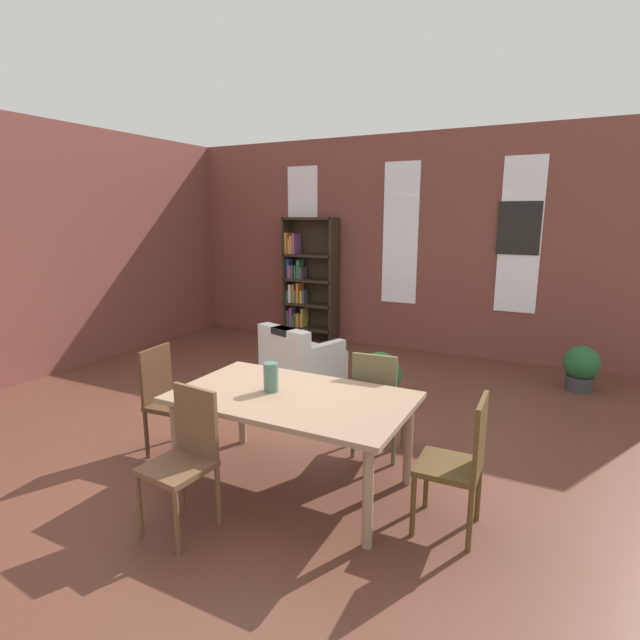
% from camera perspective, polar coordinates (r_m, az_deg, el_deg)
% --- Properties ---
extents(ground_plane, '(9.47, 9.47, 0.00)m').
position_cam_1_polar(ground_plane, '(4.89, -4.77, -13.05)').
color(ground_plane, brown).
extents(back_wall_brick, '(8.29, 0.12, 3.26)m').
position_cam_1_polar(back_wall_brick, '(7.77, 9.43, 8.64)').
color(back_wall_brick, brown).
rests_on(back_wall_brick, ground).
extents(left_wall_brick, '(0.12, 8.15, 3.26)m').
position_cam_1_polar(left_wall_brick, '(7.14, -31.38, 6.76)').
color(left_wall_brick, brown).
rests_on(left_wall_brick, ground).
extents(window_pane_0, '(0.55, 0.02, 2.12)m').
position_cam_1_polar(window_pane_0, '(8.37, -2.01, 10.15)').
color(window_pane_0, white).
extents(window_pane_1, '(0.55, 0.02, 2.12)m').
position_cam_1_polar(window_pane_1, '(7.69, 9.31, 9.83)').
color(window_pane_1, white).
extents(window_pane_2, '(0.55, 0.02, 2.12)m').
position_cam_1_polar(window_pane_2, '(7.35, 22.17, 9.01)').
color(window_pane_2, white).
extents(dining_table, '(1.78, 1.05, 0.75)m').
position_cam_1_polar(dining_table, '(3.78, -3.23, -9.77)').
color(dining_table, '#96765C').
rests_on(dining_table, ground).
extents(vase_on_table, '(0.12, 0.12, 0.22)m').
position_cam_1_polar(vase_on_table, '(3.81, -5.70, -6.59)').
color(vase_on_table, '#4C7266').
rests_on(vase_on_table, dining_table).
extents(tealight_candle_0, '(0.04, 0.04, 0.03)m').
position_cam_1_polar(tealight_candle_0, '(3.87, -5.40, -7.80)').
color(tealight_candle_0, silver).
rests_on(tealight_candle_0, dining_table).
extents(dining_chair_far_right, '(0.43, 0.43, 0.95)m').
position_cam_1_polar(dining_chair_far_right, '(4.31, 6.65, -9.23)').
color(dining_chair_far_right, brown).
rests_on(dining_chair_far_right, ground).
extents(dining_chair_near_left, '(0.44, 0.44, 0.95)m').
position_cam_1_polar(dining_chair_near_left, '(3.52, -15.36, -14.75)').
color(dining_chair_near_left, brown).
rests_on(dining_chair_near_left, ground).
extents(dining_chair_head_left, '(0.44, 0.44, 0.95)m').
position_cam_1_polar(dining_chair_head_left, '(4.56, -17.22, -8.49)').
color(dining_chair_head_left, '#4B2E1C').
rests_on(dining_chair_head_left, ground).
extents(dining_chair_head_right, '(0.41, 0.41, 0.95)m').
position_cam_1_polar(dining_chair_head_right, '(3.45, 15.96, -15.35)').
color(dining_chair_head_right, '#503A1C').
rests_on(dining_chair_head_right, ground).
extents(bookshelf_tall, '(0.91, 0.32, 2.04)m').
position_cam_1_polar(bookshelf_tall, '(8.20, -1.57, 4.62)').
color(bookshelf_tall, '#2D2319').
rests_on(bookshelf_tall, ground).
extents(armchair_white, '(1.01, 1.01, 0.75)m').
position_cam_1_polar(armchair_white, '(6.20, -2.26, -4.77)').
color(armchair_white, silver).
rests_on(armchair_white, ground).
extents(potted_plant_by_shelf, '(0.41, 0.41, 0.55)m').
position_cam_1_polar(potted_plant_by_shelf, '(6.71, 27.99, -4.80)').
color(potted_plant_by_shelf, '#333338').
rests_on(potted_plant_by_shelf, ground).
extents(potted_plant_corner, '(0.48, 0.48, 0.59)m').
position_cam_1_polar(potted_plant_corner, '(5.56, 6.93, -6.48)').
color(potted_plant_corner, '#333338').
rests_on(potted_plant_corner, ground).
extents(striped_rug, '(1.51, 0.76, 0.01)m').
position_cam_1_polar(striped_rug, '(6.04, -5.42, -8.00)').
color(striped_rug, '#1E1E33').
rests_on(striped_rug, ground).
extents(framed_picture, '(0.56, 0.03, 0.72)m').
position_cam_1_polar(framed_picture, '(7.34, 22.06, 9.83)').
color(framed_picture, black).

